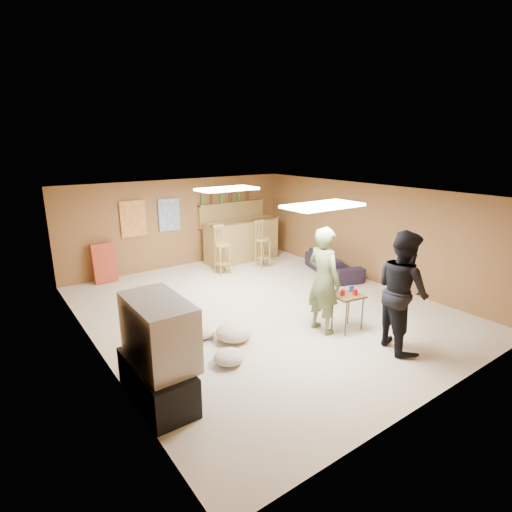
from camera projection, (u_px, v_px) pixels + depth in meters
ground at (262, 308)px, 7.67m from camera, size 7.00×7.00×0.00m
ceiling at (263, 193)px, 7.06m from camera, size 6.00×7.00×0.02m
wall_back at (180, 223)px, 10.10m from camera, size 6.00×0.02×2.20m
wall_front at (442, 319)px, 4.63m from camera, size 6.00×0.02×2.20m
wall_left at (93, 286)px, 5.68m from camera, size 0.02×7.00×2.20m
wall_right at (368, 233)px, 9.05m from camera, size 0.02×7.00×2.20m
tv_stand at (157, 381)px, 4.90m from camera, size 0.55×1.30×0.50m
dvd_box at (174, 382)px, 5.05m from camera, size 0.35×0.50×0.08m
tv_body at (159, 331)px, 4.76m from camera, size 0.60×1.10×0.80m
tv_screen at (183, 325)px, 4.93m from camera, size 0.02×0.95×0.65m
bar_counter at (242, 240)px, 10.66m from camera, size 2.00×0.60×1.10m
bar_lip at (247, 221)px, 10.31m from camera, size 2.10×0.12×0.05m
bar_shelf at (232, 203)px, 10.75m from camera, size 2.00×0.18×0.05m
bar_backing at (232, 214)px, 10.85m from camera, size 2.00×0.14×0.60m
poster_left at (133, 219)px, 9.33m from camera, size 0.60×0.03×0.85m
poster_right at (169, 215)px, 9.83m from camera, size 0.55×0.03×0.80m
folding_chair_stack at (104, 263)px, 9.00m from camera, size 0.50×0.26×0.91m
ceiling_panel_front at (323, 206)px, 5.90m from camera, size 1.20×0.60×0.04m
ceiling_panel_back at (227, 189)px, 8.01m from camera, size 1.20×0.60×0.04m
person_olive at (324, 280)px, 6.54m from camera, size 0.45×0.66×1.79m
person_black at (402, 291)px, 5.99m from camera, size 0.98×1.09×1.85m
sofa at (333, 263)px, 9.63m from camera, size 1.19×1.89×0.51m
tray_table at (347, 312)px, 6.71m from camera, size 0.55×0.47×0.63m
cup_red_near at (342, 292)px, 6.58m from camera, size 0.09×0.09×0.10m
cup_red_far at (355, 292)px, 6.60m from camera, size 0.08×0.08×0.10m
cup_blue at (352, 289)px, 6.75m from camera, size 0.09×0.09×0.10m
bar_stool_left at (222, 250)px, 9.55m from camera, size 0.38×0.38×1.15m
bar_stool_right at (263, 242)px, 10.06m from camera, size 0.47×0.47×1.29m
cushion_near_tv at (234, 332)px, 6.41m from camera, size 0.67×0.67×0.26m
cushion_mid at (202, 332)px, 6.51m from camera, size 0.44×0.44×0.19m
cushion_far at (229, 357)px, 5.74m from camera, size 0.56×0.56×0.20m
bottle_row at (226, 198)px, 10.58m from camera, size 1.48×0.08×0.26m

